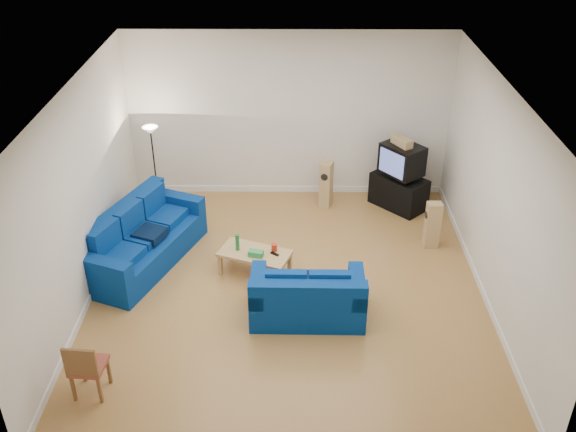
{
  "coord_description": "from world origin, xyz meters",
  "views": [
    {
      "loc": [
        0.06,
        -8.01,
        6.03
      ],
      "look_at": [
        0.0,
        0.4,
        1.1
      ],
      "focal_mm": 40.0,
      "sensor_mm": 36.0,
      "label": 1
    }
  ],
  "objects_px": {
    "sofa_three_seat": "(139,243)",
    "television": "(402,160)",
    "coffee_table": "(255,255)",
    "tv_stand": "(399,192)",
    "sofa_loveseat": "(307,300)"
  },
  "relations": [
    {
      "from": "coffee_table",
      "to": "tv_stand",
      "type": "relative_size",
      "value": 1.22
    },
    {
      "from": "coffee_table",
      "to": "television",
      "type": "height_order",
      "value": "television"
    },
    {
      "from": "television",
      "to": "sofa_loveseat",
      "type": "bearing_deg",
      "value": -66.95
    },
    {
      "from": "sofa_loveseat",
      "to": "television",
      "type": "xyz_separation_m",
      "value": [
        1.78,
        3.29,
        0.68
      ]
    },
    {
      "from": "tv_stand",
      "to": "television",
      "type": "bearing_deg",
      "value": -53.32
    },
    {
      "from": "coffee_table",
      "to": "tv_stand",
      "type": "height_order",
      "value": "tv_stand"
    },
    {
      "from": "television",
      "to": "coffee_table",
      "type": "bearing_deg",
      "value": -88.29
    },
    {
      "from": "sofa_loveseat",
      "to": "tv_stand",
      "type": "distance_m",
      "value": 3.77
    },
    {
      "from": "sofa_loveseat",
      "to": "tv_stand",
      "type": "height_order",
      "value": "sofa_loveseat"
    },
    {
      "from": "sofa_loveseat",
      "to": "coffee_table",
      "type": "height_order",
      "value": "sofa_loveseat"
    },
    {
      "from": "tv_stand",
      "to": "television",
      "type": "xyz_separation_m",
      "value": [
        -0.01,
        -0.03,
        0.68
      ]
    },
    {
      "from": "sofa_three_seat",
      "to": "tv_stand",
      "type": "height_order",
      "value": "sofa_three_seat"
    },
    {
      "from": "sofa_loveseat",
      "to": "coffee_table",
      "type": "distance_m",
      "value": 1.36
    },
    {
      "from": "sofa_three_seat",
      "to": "television",
      "type": "distance_m",
      "value": 4.92
    },
    {
      "from": "tv_stand",
      "to": "television",
      "type": "relative_size",
      "value": 1.13
    }
  ]
}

